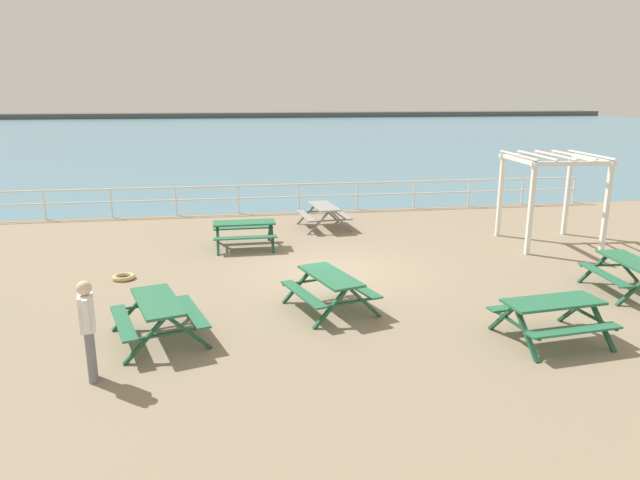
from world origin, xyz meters
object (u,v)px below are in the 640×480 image
picnic_table_near_left (552,310)px  visitor (88,324)px  picnic_table_far_left (244,228)px  picnic_table_corner (330,283)px  picnic_table_near_right (631,268)px  lattice_pergola (553,178)px  picnic_table_mid_centre (158,310)px  picnic_table_far_right (324,211)px

picnic_table_near_left → visitor: bearing=175.8°
picnic_table_near_left → picnic_table_far_left: size_ratio=1.06×
picnic_table_far_left → visitor: size_ratio=1.10×
visitor → picnic_table_corner: bearing=17.9°
picnic_table_near_right → lattice_pergola: size_ratio=0.70×
picnic_table_near_right → picnic_table_corner: same height
picnic_table_mid_centre → lattice_pergola: bearing=-80.6°
picnic_table_mid_centre → picnic_table_far_left: bearing=-32.4°
picnic_table_mid_centre → picnic_table_far_right: 9.56m
picnic_table_near_right → visitor: (-11.19, -2.36, 0.36)m
picnic_table_near_left → picnic_table_far_right: size_ratio=1.00×
picnic_table_near_right → picnic_table_corner: 6.93m
picnic_table_far_left → picnic_table_corner: bearing=-74.3°
picnic_table_far_left → picnic_table_far_right: 3.45m
picnic_table_mid_centre → picnic_table_far_left: size_ratio=1.18×
picnic_table_far_left → lattice_pergola: 9.23m
picnic_table_corner → picnic_table_mid_centre: bearing=89.4°
picnic_table_near_left → picnic_table_far_left: bearing=119.7°
picnic_table_far_left → picnic_table_mid_centre: bearing=-106.7°
picnic_table_near_left → lattice_pergola: bearing=54.3°
picnic_table_far_right → lattice_pergola: size_ratio=0.71×
picnic_table_far_right → picnic_table_corner: bearing=165.7°
picnic_table_near_right → picnic_table_far_left: same height
picnic_table_far_left → picnic_table_corner: 5.57m
picnic_table_near_left → picnic_table_far_right: bearing=99.4°
picnic_table_far_right → picnic_table_near_left: bearing=-170.5°
picnic_table_near_left → picnic_table_corner: bearing=144.2°
picnic_table_far_right → lattice_pergola: bearing=-122.0°
picnic_table_near_left → visitor: visitor is taller
picnic_table_far_left → picnic_table_corner: same height
picnic_table_mid_centre → picnic_table_far_left: same height
picnic_table_mid_centre → picnic_table_corner: bearing=-90.6°
picnic_table_corner → visitor: (-4.26, -2.39, 0.36)m
picnic_table_near_left → picnic_table_mid_centre: same height
picnic_table_near_left → picnic_table_mid_centre: bearing=164.7°
picnic_table_near_right → picnic_table_mid_centre: (-10.31, -0.94, 0.00)m
picnic_table_far_right → picnic_table_corner: (-1.12, -7.46, 0.00)m
picnic_table_far_left → lattice_pergola: size_ratio=0.67×
picnic_table_mid_centre → picnic_table_far_left: (1.77, 6.31, 0.00)m
picnic_table_corner → picnic_table_near_left: bearing=-136.6°
picnic_table_near_right → visitor: size_ratio=1.15×
picnic_table_near_left → picnic_table_near_right: bearing=27.7°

